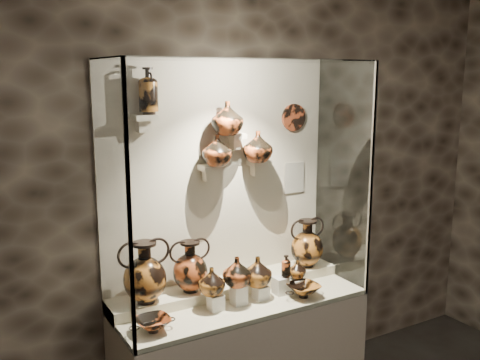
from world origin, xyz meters
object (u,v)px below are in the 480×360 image
amphora_mid (190,266)px  amphora_right (307,243)px  lekythos_tall (148,88)px  jug_a (211,281)px  amphora_left (145,272)px  jug_e (297,269)px  jug_c (257,271)px  kylix_right (303,289)px  ovoid_vase_c (258,146)px  lekythos_small (286,265)px  kylix_left (153,323)px  ovoid_vase_b (227,118)px  ovoid_vase_a (217,150)px  jug_b (237,272)px

amphora_mid → amphora_right: amphora_right is taller
lekythos_tall → jug_a: bearing=-46.7°
jug_a → amphora_left: bearing=175.9°
amphora_mid → jug_e: size_ratio=2.65×
jug_c → amphora_right: bearing=15.8°
amphora_left → lekythos_tall: size_ratio=1.23×
amphora_left → amphora_right: size_ratio=1.11×
lekythos_tall → amphora_right: bearing=-8.1°
jug_e → kylix_right: jug_e is taller
ovoid_vase_c → lekythos_small: bearing=-51.9°
kylix_left → lekythos_tall: lekythos_tall is taller
lekythos_tall → ovoid_vase_b: lekythos_tall is taller
amphora_left → lekythos_small: 0.95m
jug_c → ovoid_vase_a: (-0.18, 0.23, 0.80)m
amphora_left → ovoid_vase_b: size_ratio=1.80×
kylix_left → ovoid_vase_c: size_ratio=1.22×
amphora_mid → kylix_right: amphora_mid is taller
amphora_right → kylix_right: amphora_right is taller
amphora_mid → kylix_right: 0.78m
amphora_mid → ovoid_vase_c: (0.54, 0.04, 0.75)m
amphora_right → ovoid_vase_a: 1.04m
amphora_left → kylix_left: size_ratio=1.52×
lekythos_small → amphora_right: bearing=39.5°
kylix_right → ovoid_vase_a: 1.10m
amphora_right → kylix_right: 0.46m
ovoid_vase_a → jug_e: bearing=-12.7°
amphora_mid → lekythos_tall: size_ratio=1.07×
amphora_right → amphora_mid: bearing=-166.1°
jug_e → kylix_right: size_ratio=0.48×
ovoid_vase_b → amphora_left: bearing=-177.7°
amphora_left → ovoid_vase_b: bearing=-3.8°
ovoid_vase_c → amphora_left: bearing=-154.6°
amphora_right → jug_e: amphora_right is taller
kylix_right → amphora_left: bearing=149.3°
ovoid_vase_b → jug_e: bearing=-29.6°
jug_b → kylix_left: bearing=165.3°
jug_b → lekythos_small: size_ratio=1.13×
amphora_mid → amphora_right: 0.95m
amphora_left → jug_c: bearing=-21.6°
jug_a → kylix_right: (0.62, -0.14, -0.14)m
ovoid_vase_a → jug_c: bearing=-40.2°
amphora_left → lekythos_tall: 1.14m
lekythos_tall → lekythos_small: bearing=-23.3°
jug_a → lekythos_tall: size_ratio=0.56×
jug_b → jug_c: 0.18m
ovoid_vase_b → kylix_right: bearing=-45.5°
amphora_mid → ovoid_vase_c: bearing=-4.3°
jug_b → lekythos_small: (0.38, -0.01, -0.02)m
jug_e → ovoid_vase_a: ovoid_vase_a is taller
kylix_right → lekythos_small: bearing=109.6°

